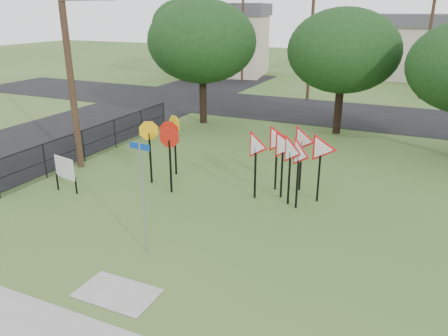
% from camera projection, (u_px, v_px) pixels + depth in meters
% --- Properties ---
extents(ground, '(140.00, 140.00, 0.00)m').
position_uv_depth(ground, '(168.00, 248.00, 12.88)').
color(ground, '#395C22').
extents(street_left, '(8.00, 50.00, 0.02)m').
position_uv_depth(street_left, '(84.00, 127.00, 26.12)').
color(street_left, black).
rests_on(street_left, ground).
extents(street_far, '(60.00, 8.00, 0.02)m').
position_uv_depth(street_far, '(321.00, 112.00, 29.96)').
color(street_far, black).
rests_on(street_far, ground).
extents(curb_pad, '(2.00, 1.20, 0.02)m').
position_uv_depth(curb_pad, '(117.00, 293.00, 10.83)').
color(curb_pad, gray).
rests_on(curb_pad, ground).
extents(street_name_sign, '(0.68, 0.09, 3.28)m').
position_uv_depth(street_name_sign, '(143.00, 192.00, 12.12)').
color(street_name_sign, '#95979E').
rests_on(street_name_sign, ground).
extents(stop_sign_cluster, '(1.98, 2.06, 2.58)m').
position_uv_depth(stop_sign_cluster, '(166.00, 138.00, 17.11)').
color(stop_sign_cluster, black).
rests_on(stop_sign_cluster, ground).
extents(yield_sign_cluster, '(3.31, 2.23, 2.61)m').
position_uv_depth(yield_sign_cluster, '(289.00, 149.00, 15.68)').
color(yield_sign_cluster, black).
rests_on(yield_sign_cluster, ground).
extents(info_board, '(1.11, 0.27, 1.40)m').
position_uv_depth(info_board, '(65.00, 169.00, 16.56)').
color(info_board, black).
rests_on(info_board, ground).
extents(utility_pole_main, '(3.55, 0.33, 10.00)m').
position_uv_depth(utility_pole_main, '(68.00, 47.00, 17.77)').
color(utility_pole_main, '#462F20').
rests_on(utility_pole_main, ground).
extents(far_pole_a, '(1.40, 0.24, 9.00)m').
position_uv_depth(far_pole_a, '(311.00, 38.00, 32.59)').
color(far_pole_a, '#462F20').
rests_on(far_pole_a, ground).
extents(far_pole_b, '(1.40, 0.24, 8.50)m').
position_uv_depth(far_pole_b, '(428.00, 41.00, 32.96)').
color(far_pole_b, '#462F20').
rests_on(far_pole_b, ground).
extents(far_pole_c, '(1.40, 0.24, 9.00)m').
position_uv_depth(far_pole_c, '(243.00, 32.00, 40.84)').
color(far_pole_c, '#462F20').
rests_on(far_pole_c, ground).
extents(fence_run, '(0.05, 11.55, 1.50)m').
position_uv_depth(fence_run, '(100.00, 139.00, 20.93)').
color(fence_run, black).
rests_on(fence_run, ground).
extents(house_left, '(10.58, 8.88, 7.20)m').
position_uv_depth(house_left, '(222.00, 39.00, 46.15)').
color(house_left, beige).
rests_on(house_left, ground).
extents(house_mid, '(8.40, 8.40, 6.20)m').
position_uv_depth(house_mid, '(407.00, 46.00, 44.40)').
color(house_mid, beige).
rests_on(house_mid, ground).
extents(tree_near_left, '(6.40, 6.40, 7.27)m').
position_uv_depth(tree_near_left, '(202.00, 42.00, 25.52)').
color(tree_near_left, black).
rests_on(tree_near_left, ground).
extents(tree_near_mid, '(6.00, 6.00, 6.80)m').
position_uv_depth(tree_near_mid, '(344.00, 51.00, 23.36)').
color(tree_near_mid, black).
rests_on(tree_near_mid, ground).
extents(tree_far_left, '(6.80, 6.80, 7.73)m').
position_uv_depth(tree_far_left, '(186.00, 25.00, 42.99)').
color(tree_far_left, black).
rests_on(tree_far_left, ground).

